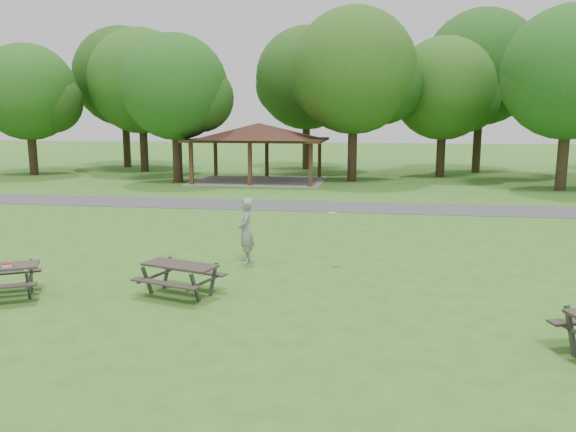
{
  "coord_description": "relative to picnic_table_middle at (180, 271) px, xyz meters",
  "views": [
    {
      "loc": [
        3.45,
        -11.89,
        4.15
      ],
      "look_at": [
        1.0,
        4.0,
        1.3
      ],
      "focal_mm": 35.0,
      "sensor_mm": 36.0,
      "label": 1
    }
  ],
  "objects": [
    {
      "name": "frisbee_in_flight",
      "position": [
        3.32,
        3.42,
        0.9
      ],
      "size": [
        0.25,
        0.25,
        0.02
      ],
      "color": "yellow",
      "rests_on": "ground"
    },
    {
      "name": "tree_deep_a",
      "position": [
        -15.89,
        32.2,
        6.56
      ],
      "size": [
        8.4,
        8.0,
        11.38
      ],
      "color": "black",
      "rests_on": "ground"
    },
    {
      "name": "tree_row_e",
      "position": [
        3.11,
        24.7,
        6.22
      ],
      "size": [
        8.4,
        8.0,
        11.02
      ],
      "color": "#301D15",
      "rests_on": "ground"
    },
    {
      "name": "ground",
      "position": [
        1.01,
        -0.32,
        -0.57
      ],
      "size": [
        160.0,
        160.0,
        0.0
      ],
      "primitive_type": "plane",
      "color": "#33681D",
      "rests_on": "ground"
    },
    {
      "name": "tree_row_g",
      "position": [
        15.1,
        21.7,
        5.76
      ],
      "size": [
        7.77,
        7.4,
        10.25
      ],
      "color": "#2E2114",
      "rests_on": "ground"
    },
    {
      "name": "tree_row_f",
      "position": [
        9.09,
        28.2,
        5.27
      ],
      "size": [
        7.35,
        7.0,
        9.55
      ],
      "color": "black",
      "rests_on": "ground"
    },
    {
      "name": "tree_deep_b",
      "position": [
        -0.89,
        32.7,
        6.32
      ],
      "size": [
        8.4,
        8.0,
        11.13
      ],
      "color": "#312215",
      "rests_on": "ground"
    },
    {
      "name": "pavilion",
      "position": [
        -2.99,
        23.68,
        2.5
      ],
      "size": [
        8.6,
        7.01,
        3.76
      ],
      "color": "#3B2715",
      "rests_on": "ground"
    },
    {
      "name": "tree_row_c",
      "position": [
        -12.9,
        28.7,
        5.97
      ],
      "size": [
        8.19,
        7.8,
        10.67
      ],
      "color": "black",
      "rests_on": "ground"
    },
    {
      "name": "tree_deep_c",
      "position": [
        12.11,
        31.7,
        6.88
      ],
      "size": [
        8.82,
        8.4,
        11.9
      ],
      "color": "#302115",
      "rests_on": "ground"
    },
    {
      "name": "frisbee_thrower",
      "position": [
        0.88,
        3.1,
        0.37
      ],
      "size": [
        0.56,
        0.75,
        1.87
      ],
      "primitive_type": "imported",
      "rotation": [
        0.0,
        0.0,
        -1.39
      ],
      "color": "gray",
      "rests_on": "ground"
    },
    {
      "name": "tree_row_b",
      "position": [
        -19.91,
        25.2,
        5.1
      ],
      "size": [
        7.14,
        6.8,
        9.28
      ],
      "color": "black",
      "rests_on": "ground"
    },
    {
      "name": "tree_row_d",
      "position": [
        -7.91,
        22.2,
        5.2
      ],
      "size": [
        6.93,
        6.6,
        9.27
      ],
      "color": "black",
      "rests_on": "ground"
    },
    {
      "name": "picnic_table_middle",
      "position": [
        0.0,
        0.0,
        0.0
      ],
      "size": [
        2.11,
        1.87,
        0.77
      ],
      "color": "#2E2521",
      "rests_on": "ground"
    },
    {
      "name": "asphalt_path",
      "position": [
        1.01,
        13.68,
        -0.56
      ],
      "size": [
        120.0,
        3.2,
        0.02
      ],
      "primitive_type": "cube",
      "color": "#414143",
      "rests_on": "ground"
    }
  ]
}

